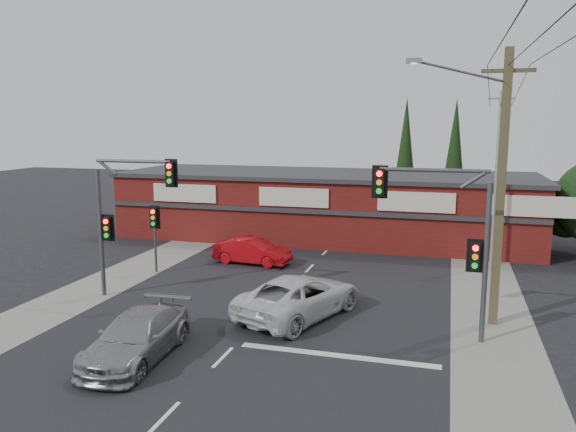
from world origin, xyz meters
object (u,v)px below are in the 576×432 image
(shop_building, at_px, (325,205))
(utility_pole, at_px, (497,180))
(white_suv, at_px, (299,296))
(silver_suv, at_px, (137,337))
(red_sedan, at_px, (252,251))

(shop_building, height_order, utility_pole, utility_pole)
(white_suv, relative_size, silver_suv, 1.15)
(red_sedan, bearing_deg, white_suv, -142.40)
(silver_suv, height_order, shop_building, shop_building)
(silver_suv, xyz_separation_m, red_sedan, (-0.59, 12.47, -0.04))
(silver_suv, bearing_deg, white_suv, 50.14)
(red_sedan, xyz_separation_m, shop_building, (2.19, 7.96, 1.45))
(shop_building, distance_m, utility_pole, 17.15)
(shop_building, relative_size, utility_pole, 2.73)
(utility_pole, bearing_deg, shop_building, 123.76)
(silver_suv, relative_size, shop_building, 0.18)
(red_sedan, height_order, utility_pole, utility_pole)
(white_suv, height_order, utility_pole, utility_pole)
(white_suv, height_order, silver_suv, white_suv)
(utility_pole, bearing_deg, red_sedan, 152.39)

